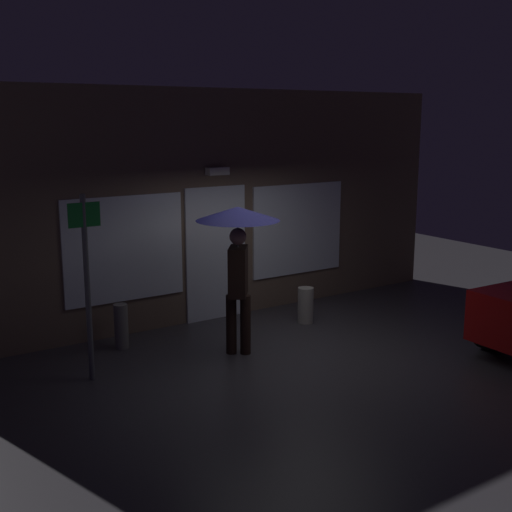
{
  "coord_description": "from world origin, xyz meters",
  "views": [
    {
      "loc": [
        -5.31,
        -7.02,
        3.28
      ],
      "look_at": [
        -0.3,
        0.54,
        1.38
      ],
      "focal_mm": 46.32,
      "sensor_mm": 36.0,
      "label": 1
    }
  ],
  "objects_px": {
    "sidewalk_bollard": "(306,305)",
    "sidewalk_bollard_2": "(121,326)",
    "person_with_umbrella": "(238,237)",
    "street_sign_post": "(87,277)"
  },
  "relations": [
    {
      "from": "sidewalk_bollard",
      "to": "sidewalk_bollard_2",
      "type": "distance_m",
      "value": 3.02
    },
    {
      "from": "street_sign_post",
      "to": "sidewalk_bollard_2",
      "type": "bearing_deg",
      "value": 49.31
    },
    {
      "from": "person_with_umbrella",
      "to": "street_sign_post",
      "type": "xyz_separation_m",
      "value": [
        -2.07,
        0.22,
        -0.32
      ]
    },
    {
      "from": "person_with_umbrella",
      "to": "sidewalk_bollard_2",
      "type": "relative_size",
      "value": 3.18
    },
    {
      "from": "sidewalk_bollard",
      "to": "person_with_umbrella",
      "type": "bearing_deg",
      "value": -159.73
    },
    {
      "from": "street_sign_post",
      "to": "sidewalk_bollard",
      "type": "xyz_separation_m",
      "value": [
        3.75,
        0.4,
        -1.06
      ]
    },
    {
      "from": "person_with_umbrella",
      "to": "sidewalk_bollard_2",
      "type": "bearing_deg",
      "value": -93.06
    },
    {
      "from": "person_with_umbrella",
      "to": "sidewalk_bollard_2",
      "type": "height_order",
      "value": "person_with_umbrella"
    },
    {
      "from": "street_sign_post",
      "to": "sidewalk_bollard_2",
      "type": "relative_size",
      "value": 3.6
    },
    {
      "from": "person_with_umbrella",
      "to": "street_sign_post",
      "type": "height_order",
      "value": "street_sign_post"
    }
  ]
}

